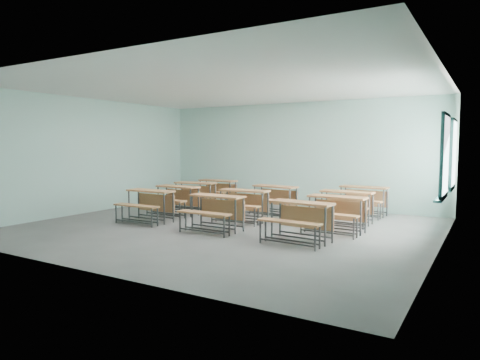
% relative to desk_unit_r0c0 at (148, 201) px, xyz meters
% --- Properties ---
extents(room, '(9.04, 8.04, 3.24)m').
position_rel_desk_unit_r0c0_xyz_m(room, '(2.10, 0.45, 1.07)').
color(room, slate).
rests_on(room, ground).
extents(desk_unit_r0c0, '(1.26, 0.85, 0.79)m').
position_rel_desk_unit_r0c0_xyz_m(desk_unit_r0c0, '(0.00, 0.00, 0.00)').
color(desk_unit_r0c0, '#A7683C').
rests_on(desk_unit_r0c0, ground).
extents(desk_unit_r0c1, '(1.27, 0.86, 0.79)m').
position_rel_desk_unit_r0c0_xyz_m(desk_unit_r0c1, '(2.04, -0.08, 0.00)').
color(desk_unit_r0c1, '#A7683C').
rests_on(desk_unit_r0c1, ground).
extents(desk_unit_r0c2, '(1.32, 0.94, 0.79)m').
position_rel_desk_unit_r0c0_xyz_m(desk_unit_r0c2, '(4.07, -0.15, 0.00)').
color(desk_unit_r0c2, '#A7683C').
rests_on(desk_unit_r0c2, ground).
extents(desk_unit_r1c0, '(1.29, 0.89, 0.79)m').
position_rel_desk_unit_r0c0_xyz_m(desk_unit_r1c0, '(-0.10, 1.19, 0.00)').
color(desk_unit_r1c0, '#A7683C').
rests_on(desk_unit_r1c0, ground).
extents(desk_unit_r1c1, '(1.30, 0.91, 0.79)m').
position_rel_desk_unit_r0c0_xyz_m(desk_unit_r1c1, '(1.98, 1.24, 0.00)').
color(desk_unit_r1c1, '#A7683C').
rests_on(desk_unit_r1c1, ground).
extents(desk_unit_r1c2, '(1.30, 0.90, 0.79)m').
position_rel_desk_unit_r0c0_xyz_m(desk_unit_r1c2, '(4.39, 1.11, 0.00)').
color(desk_unit_r1c2, '#A7683C').
rests_on(desk_unit_r1c2, ground).
extents(desk_unit_r2c0, '(1.36, 1.00, 0.79)m').
position_rel_desk_unit_r0c0_xyz_m(desk_unit_r2c0, '(-0.35, 2.36, 0.00)').
color(desk_unit_r2c0, '#A7683C').
rests_on(desk_unit_r2c0, ground).
extents(desk_unit_r2c1, '(1.36, 1.01, 0.79)m').
position_rel_desk_unit_r0c0_xyz_m(desk_unit_r2c1, '(2.16, 2.59, 0.00)').
color(desk_unit_r2c1, '#A7683C').
rests_on(desk_unit_r2c1, ground).
extents(desk_unit_r2c2, '(1.28, 0.87, 0.79)m').
position_rel_desk_unit_r0c0_xyz_m(desk_unit_r2c2, '(4.27, 2.23, 0.00)').
color(desk_unit_r2c2, '#A7683C').
rests_on(desk_unit_r2c2, ground).
extents(desk_unit_r3c0, '(1.28, 0.88, 0.79)m').
position_rel_desk_unit_r0c0_xyz_m(desk_unit_r3c0, '(-0.26, 3.41, 0.00)').
color(desk_unit_r3c0, '#A7683C').
rests_on(desk_unit_r3c0, ground).
extents(desk_unit_r3c2, '(1.32, 0.93, 0.79)m').
position_rel_desk_unit_r0c0_xyz_m(desk_unit_r3c2, '(4.31, 3.64, 0.00)').
color(desk_unit_r3c2, '#A7683C').
rests_on(desk_unit_r3c2, ground).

